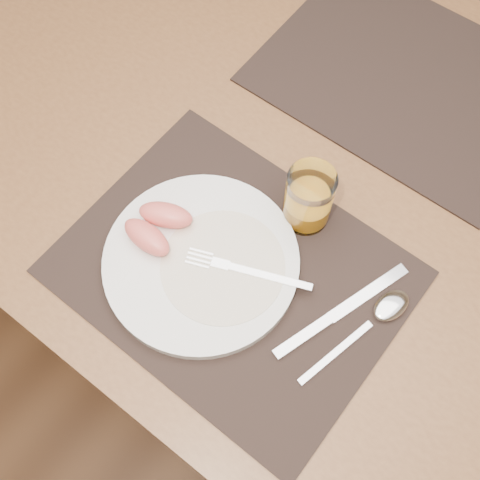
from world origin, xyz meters
name	(u,v)px	position (x,y,z in m)	size (l,w,h in m)	color
ground	(287,320)	(0.00, 0.00, 0.00)	(5.00, 5.00, 0.00)	brown
table	(317,193)	(0.00, 0.00, 0.67)	(1.40, 0.90, 0.75)	brown
placemat_near	(233,272)	(0.00, -0.22, 0.75)	(0.45, 0.35, 0.00)	black
placemat_far	(405,78)	(0.01, 0.22, 0.75)	(0.45, 0.35, 0.00)	black
plate	(201,262)	(-0.04, -0.24, 0.76)	(0.27, 0.27, 0.02)	white
plate_dressing	(223,266)	(-0.01, -0.23, 0.77)	(0.17, 0.17, 0.00)	white
fork	(238,268)	(0.00, -0.22, 0.77)	(0.17, 0.08, 0.00)	silver
knife	(330,318)	(0.14, -0.20, 0.76)	(0.08, 0.21, 0.01)	silver
spoon	(383,312)	(0.19, -0.15, 0.76)	(0.07, 0.19, 0.01)	silver
juice_glass	(308,200)	(0.03, -0.09, 0.80)	(0.07, 0.07, 0.10)	white
grapefruit_wedges	(156,226)	(-0.12, -0.24, 0.79)	(0.09, 0.09, 0.03)	#EC6F60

